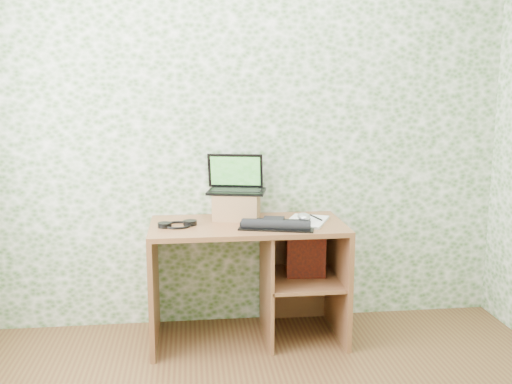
{
  "coord_description": "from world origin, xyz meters",
  "views": [
    {
      "loc": [
        -0.35,
        -1.98,
        1.58
      ],
      "look_at": [
        0.05,
        1.39,
        0.96
      ],
      "focal_mm": 40.0,
      "sensor_mm": 36.0,
      "label": 1
    }
  ],
  "objects": [
    {
      "name": "mouse",
      "position": [
        0.34,
        1.38,
        0.79
      ],
      "size": [
        0.12,
        0.14,
        0.04
      ],
      "primitive_type": "ellipsoid",
      "rotation": [
        0.0,
        0.0,
        -0.4
      ],
      "color": "#BCBCBF",
      "rests_on": "notepad"
    },
    {
      "name": "desk",
      "position": [
        0.08,
        1.47,
        0.48
      ],
      "size": [
        1.2,
        0.6,
        0.75
      ],
      "color": "brown",
      "rests_on": "floor"
    },
    {
      "name": "keyboard",
      "position": [
        0.15,
        1.32,
        0.77
      ],
      "size": [
        0.45,
        0.33,
        0.06
      ],
      "rotation": [
        0.0,
        0.0,
        -0.26
      ],
      "color": "black",
      "rests_on": "desk"
    },
    {
      "name": "headphones",
      "position": [
        -0.43,
        1.42,
        0.76
      ],
      "size": [
        0.24,
        0.21,
        0.03
      ],
      "rotation": [
        0.0,
        0.0,
        0.26
      ],
      "color": "black",
      "rests_on": "desk"
    },
    {
      "name": "riser",
      "position": [
        -0.05,
        1.58,
        0.83
      ],
      "size": [
        0.33,
        0.29,
        0.17
      ],
      "primitive_type": "cube",
      "rotation": [
        0.0,
        0.0,
        -0.22
      ],
      "color": "#9A7245",
      "rests_on": "desk"
    },
    {
      "name": "notepad",
      "position": [
        0.37,
        1.43,
        0.76
      ],
      "size": [
        0.34,
        0.39,
        0.02
      ],
      "primitive_type": "cube",
      "rotation": [
        0.0,
        0.0,
        -0.43
      ],
      "color": "silver",
      "rests_on": "desk"
    },
    {
      "name": "laptop",
      "position": [
        -0.05,
        1.62,
        0.98
      ],
      "size": [
        0.4,
        0.33,
        0.24
      ],
      "rotation": [
        0.0,
        0.0,
        -0.22
      ],
      "color": "black",
      "rests_on": "riser"
    },
    {
      "name": "wall_back",
      "position": [
        0.0,
        1.75,
        1.3
      ],
      "size": [
        3.5,
        0.0,
        3.5
      ],
      "primitive_type": "plane",
      "rotation": [
        1.57,
        0.0,
        0.0
      ],
      "color": "white",
      "rests_on": "ground"
    },
    {
      "name": "red_box",
      "position": [
        0.37,
        1.44,
        0.54
      ],
      "size": [
        0.25,
        0.09,
        0.29
      ],
      "primitive_type": "cube",
      "rotation": [
        0.0,
        0.0,
        -0.06
      ],
      "color": "maroon",
      "rests_on": "desk"
    },
    {
      "name": "pen",
      "position": [
        0.44,
        1.48,
        0.77
      ],
      "size": [
        0.05,
        0.16,
        0.01
      ],
      "primitive_type": "cylinder",
      "rotation": [
        1.57,
        0.0,
        0.25
      ],
      "color": "black",
      "rests_on": "notepad"
    }
  ]
}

